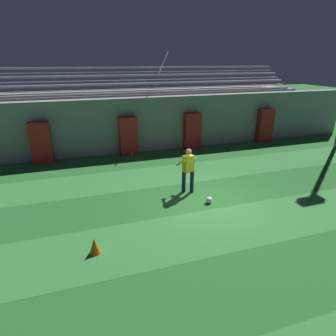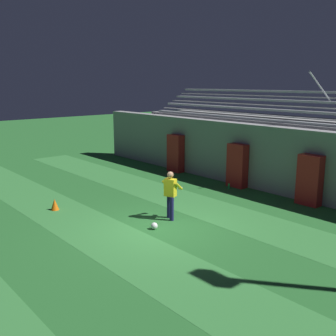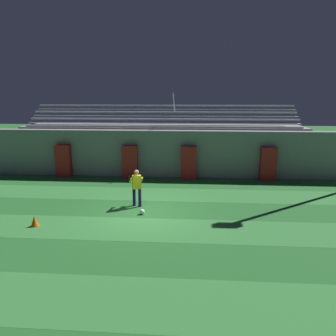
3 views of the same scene
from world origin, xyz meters
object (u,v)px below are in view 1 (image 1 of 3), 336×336
at_px(padding_pillar_gate_left, 128,136).
at_px(padding_pillar_gate_right, 192,131).
at_px(padding_pillar_far_left, 41,143).
at_px(traffic_cone, 95,246).
at_px(padding_pillar_far_right, 265,125).
at_px(soccer_ball, 209,200).
at_px(goalkeeper, 188,168).
at_px(water_bottle, 132,155).

relative_size(padding_pillar_gate_left, padding_pillar_gate_right, 1.00).
xyz_separation_m(padding_pillar_far_left, traffic_cone, (1.81, -7.61, -0.76)).
distance_m(padding_pillar_gate_left, padding_pillar_far_right, 8.09).
bearing_deg(traffic_cone, padding_pillar_gate_left, 73.33).
distance_m(soccer_ball, traffic_cone, 4.19).
height_order(soccer_ball, traffic_cone, traffic_cone).
relative_size(padding_pillar_far_left, padding_pillar_far_right, 1.00).
relative_size(padding_pillar_gate_left, goalkeeper, 1.16).
distance_m(padding_pillar_gate_right, padding_pillar_far_left, 7.57).
distance_m(padding_pillar_gate_left, padding_pillar_far_left, 4.09).
distance_m(padding_pillar_far_left, goalkeeper, 7.33).
bearing_deg(goalkeeper, padding_pillar_gate_right, 65.90).
height_order(padding_pillar_gate_left, padding_pillar_far_left, same).
height_order(padding_pillar_far_left, soccer_ball, padding_pillar_far_left).
height_order(goalkeeper, water_bottle, goalkeeper).
bearing_deg(padding_pillar_far_right, soccer_ball, -136.81).
bearing_deg(padding_pillar_far_right, padding_pillar_gate_right, 180.00).
xyz_separation_m(padding_pillar_far_left, water_bottle, (4.11, -0.55, -0.85)).
relative_size(padding_pillar_far_right, soccer_ball, 8.79).
bearing_deg(padding_pillar_far_right, padding_pillar_gate_left, 180.00).
relative_size(padding_pillar_far_right, traffic_cone, 4.61).
bearing_deg(padding_pillar_far_left, soccer_ball, -46.79).
bearing_deg(padding_pillar_far_left, traffic_cone, -76.62).
relative_size(padding_pillar_gate_left, padding_pillar_far_left, 1.00).
relative_size(padding_pillar_gate_right, goalkeeper, 1.16).
xyz_separation_m(padding_pillar_gate_right, goalkeeper, (-2.25, -5.04, -0.01)).
bearing_deg(soccer_ball, padding_pillar_far_right, 43.19).
xyz_separation_m(padding_pillar_gate_left, traffic_cone, (-2.28, -7.61, -0.76)).
bearing_deg(padding_pillar_gate_left, goalkeeper, -76.28).
height_order(goalkeeper, soccer_ball, goalkeeper).
height_order(padding_pillar_gate_left, soccer_ball, padding_pillar_gate_left).
relative_size(padding_pillar_far_left, soccer_ball, 8.79).
relative_size(padding_pillar_far_right, water_bottle, 8.06).
distance_m(padding_pillar_far_left, traffic_cone, 7.86).
bearing_deg(soccer_ball, padding_pillar_gate_right, 72.91).
bearing_deg(water_bottle, padding_pillar_gate_right, 9.01).
xyz_separation_m(padding_pillar_gate_left, goalkeeper, (1.23, -5.04, -0.01)).
distance_m(padding_pillar_gate_right, padding_pillar_far_right, 4.60).
xyz_separation_m(padding_pillar_gate_right, padding_pillar_far_right, (4.60, 0.00, 0.00)).
bearing_deg(padding_pillar_far_right, goalkeeper, -143.69).
distance_m(padding_pillar_gate_left, goalkeeper, 5.19).
relative_size(padding_pillar_gate_right, water_bottle, 8.06).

